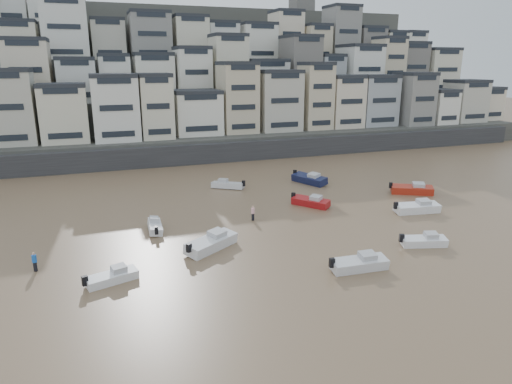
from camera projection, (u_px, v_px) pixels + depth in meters
name	position (u px, v px, depth m)	size (l,w,h in m)	color
harbor_wall	(200.00, 153.00, 81.72)	(140.00, 3.00, 3.50)	#38383A
hillside	(182.00, 81.00, 116.30)	(141.04, 66.00, 50.00)	#4C4C47
boat_a	(359.00, 262.00, 39.35)	(5.48, 1.79, 1.49)	silver
boat_b	(424.00, 240.00, 44.57)	(4.78, 1.57, 1.30)	white
boat_c	(211.00, 241.00, 43.71)	(6.29, 2.06, 1.72)	silver
boat_d	(417.00, 206.00, 54.53)	(5.92, 1.94, 1.61)	white
boat_e	(311.00, 201.00, 57.07)	(5.26, 1.72, 1.43)	maroon
boat_f	(155.00, 225.00, 48.66)	(4.54, 1.49, 1.24)	silver
boat_g	(412.00, 188.00, 62.41)	(6.04, 1.98, 1.65)	#A32414
boat_h	(228.00, 184.00, 65.25)	(5.01, 1.64, 1.37)	silver
boat_i	(309.00, 178.00, 67.88)	(6.22, 2.03, 1.70)	#12183A
boat_j	(112.00, 276.00, 37.09)	(4.53, 1.48, 1.24)	white
person_blue	(35.00, 262.00, 39.11)	(0.44, 0.44, 1.74)	blue
person_pink	(253.00, 213.00, 51.83)	(0.44, 0.44, 1.74)	#F2ABB2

